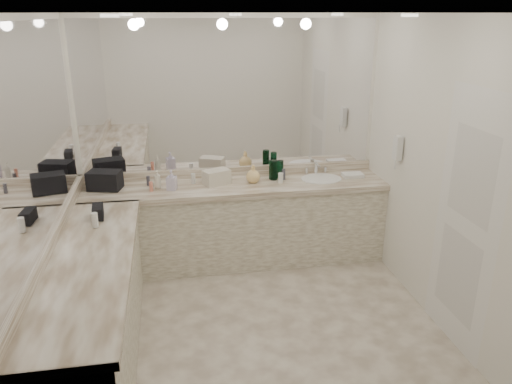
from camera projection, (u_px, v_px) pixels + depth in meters
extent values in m
plane|color=beige|center=(254.00, 323.00, 4.44)|extent=(3.20, 3.20, 0.00)
plane|color=white|center=(253.00, 13.00, 3.56)|extent=(3.20, 3.20, 0.00)
cube|color=white|center=(230.00, 140.00, 5.39)|extent=(3.20, 0.02, 2.60)
cube|color=white|center=(44.00, 197.00, 3.74)|extent=(0.02, 3.00, 2.60)
cube|color=white|center=(438.00, 174.00, 4.26)|extent=(0.02, 3.00, 2.60)
cube|color=silver|center=(235.00, 226.00, 5.41)|extent=(3.20, 0.60, 0.84)
cube|color=beige|center=(235.00, 187.00, 5.25)|extent=(3.20, 0.64, 0.06)
cube|color=silver|center=(93.00, 316.00, 3.81)|extent=(0.60, 2.40, 0.84)
cube|color=beige|center=(88.00, 263.00, 3.66)|extent=(0.64, 2.42, 0.06)
cube|color=beige|center=(231.00, 172.00, 5.49)|extent=(3.20, 0.04, 0.10)
cube|color=beige|center=(53.00, 239.00, 3.86)|extent=(0.04, 3.00, 0.10)
cube|color=white|center=(229.00, 96.00, 5.22)|extent=(3.12, 0.01, 1.55)
cube|color=white|center=(36.00, 135.00, 3.58)|extent=(0.01, 2.92, 1.55)
cylinder|color=white|center=(321.00, 180.00, 5.40)|extent=(0.44, 0.44, 0.03)
cube|color=silver|center=(316.00, 167.00, 5.57)|extent=(0.24, 0.16, 0.14)
cube|color=white|center=(398.00, 148.00, 4.89)|extent=(0.06, 0.10, 0.24)
cube|color=white|center=(465.00, 224.00, 3.88)|extent=(0.02, 0.82, 2.10)
cube|color=black|center=(105.00, 181.00, 5.06)|extent=(0.37, 0.28, 0.19)
cube|color=black|center=(98.00, 212.00, 4.36)|extent=(0.11, 0.21, 0.11)
cube|color=beige|center=(217.00, 177.00, 5.23)|extent=(0.31, 0.26, 0.15)
cube|color=white|center=(353.00, 175.00, 5.47)|extent=(0.23, 0.16, 0.04)
cylinder|color=white|center=(95.00, 221.00, 4.16)|extent=(0.05, 0.05, 0.13)
imported|color=silver|center=(157.00, 179.00, 5.09)|extent=(0.10, 0.10, 0.19)
imported|color=silver|center=(172.00, 180.00, 5.05)|extent=(0.12, 0.12, 0.21)
imported|color=#F9D082|center=(253.00, 174.00, 5.26)|extent=(0.18, 0.18, 0.19)
cylinder|color=#0C4324|center=(274.00, 170.00, 5.35)|extent=(0.07, 0.07, 0.22)
cylinder|color=#0C4324|center=(272.00, 170.00, 5.38)|extent=(0.07, 0.07, 0.21)
cylinder|color=#0C4324|center=(280.00, 169.00, 5.41)|extent=(0.07, 0.07, 0.20)
cylinder|color=#3F3F4C|center=(284.00, 174.00, 5.37)|extent=(0.04, 0.04, 0.12)
cylinder|color=#3F3F4C|center=(148.00, 181.00, 5.19)|extent=(0.04, 0.04, 0.10)
cylinder|color=#E57F66|center=(151.00, 187.00, 5.02)|extent=(0.04, 0.04, 0.10)
cylinder|color=white|center=(193.00, 179.00, 5.24)|extent=(0.05, 0.05, 0.11)
cylinder|color=#F2D84C|center=(111.00, 185.00, 5.07)|extent=(0.06, 0.06, 0.10)
cylinder|color=white|center=(281.00, 178.00, 5.27)|extent=(0.05, 0.05, 0.11)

